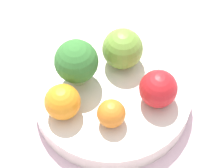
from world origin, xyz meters
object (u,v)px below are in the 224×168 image
apple_green (158,89)px  orange_back (63,102)px  broccoli (78,60)px  orange_front (111,114)px  grape_cluster (70,49)px  bowl (112,94)px  apple_red (124,49)px

apple_green → orange_back: (0.12, 0.06, -0.00)m
broccoli → orange_front: size_ratio=1.88×
broccoli → grape_cluster: bearing=-53.3°
orange_front → orange_back: (0.07, 0.01, 0.01)m
orange_back → broccoli: bearing=-89.1°
broccoli → apple_green: size_ratio=1.38×
orange_back → grape_cluster: size_ratio=1.80×
grape_cluster → apple_green: bearing=162.6°
bowl → orange_back: 0.09m
apple_red → broccoli: bearing=41.2°
orange_front → bowl: bearing=-73.5°
broccoli → orange_back: bearing=90.9°
apple_green → bowl: bearing=-0.3°
broccoli → orange_front: broccoli is taller
broccoli → orange_back: (-0.00, 0.06, -0.02)m
bowl → broccoli: size_ratio=3.19×
broccoli → grape_cluster: size_ratio=2.66×
apple_red → apple_green: bearing=141.3°
bowl → apple_red: apple_red is taller
orange_front → broccoli: bearing=-40.4°
grape_cluster → broccoli: bearing=126.7°
orange_front → grape_cluster: 0.14m
bowl → apple_red: (-0.00, -0.05, 0.05)m
apple_green → grape_cluster: (0.15, -0.05, -0.02)m
apple_red → orange_back: size_ratio=1.23×
orange_back → grape_cluster: (0.03, -0.11, -0.02)m
bowl → broccoli: 0.08m
bowl → orange_back: size_ratio=4.73×
apple_red → apple_green: 0.08m
apple_green → orange_back: bearing=26.3°
apple_green → orange_front: apple_green is taller
bowl → orange_back: bearing=48.8°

